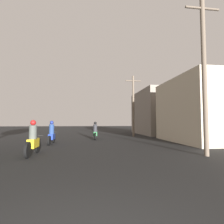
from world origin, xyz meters
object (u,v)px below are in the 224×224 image
(building_right_near, at_px, (209,110))
(motorcycle_green, at_px, (95,132))
(building_right_far, at_px, (157,113))
(utility_pole_near, at_px, (204,71))
(motorcycle_blue, at_px, (52,135))
(utility_pole_far, at_px, (133,104))
(motorcycle_yellow, at_px, (33,141))

(building_right_near, bearing_deg, motorcycle_green, 160.51)
(motorcycle_green, distance_m, building_right_far, 9.62)
(utility_pole_near, bearing_deg, motorcycle_blue, 145.20)
(motorcycle_green, bearing_deg, building_right_near, -10.14)
(building_right_near, height_order, utility_pole_far, utility_pole_far)
(building_right_far, xyz_separation_m, utility_pole_near, (-3.33, -13.29, 1.10))
(motorcycle_blue, bearing_deg, motorcycle_yellow, -99.75)
(motorcycle_yellow, relative_size, motorcycle_blue, 1.00)
(motorcycle_yellow, height_order, building_right_far, building_right_far)
(building_right_near, xyz_separation_m, utility_pole_far, (-4.44, 5.20, 0.91))
(motorcycle_yellow, bearing_deg, building_right_far, 40.16)
(motorcycle_green, xyz_separation_m, building_right_far, (7.74, 5.36, 1.98))
(motorcycle_green, bearing_deg, motorcycle_yellow, -104.54)
(motorcycle_blue, xyz_separation_m, utility_pole_near, (7.38, -5.13, 3.05))
(building_right_far, height_order, utility_pole_near, utility_pole_near)
(motorcycle_green, xyz_separation_m, building_right_near, (8.34, -2.95, 1.72))
(motorcycle_blue, height_order, motorcycle_green, motorcycle_blue)
(utility_pole_near, bearing_deg, utility_pole_far, 92.83)
(building_right_near, bearing_deg, utility_pole_near, -128.34)
(motorcycle_blue, height_order, building_right_far, building_right_far)
(motorcycle_blue, xyz_separation_m, motorcycle_green, (2.97, 2.80, -0.02))
(building_right_near, xyz_separation_m, utility_pole_near, (-3.93, -4.97, 1.35))
(motorcycle_yellow, relative_size, utility_pole_far, 0.33)
(motorcycle_yellow, xyz_separation_m, motorcycle_green, (2.97, 6.71, -0.03))
(motorcycle_green, height_order, utility_pole_near, utility_pole_near)
(building_right_near, relative_size, utility_pole_near, 0.90)
(motorcycle_yellow, xyz_separation_m, building_right_near, (11.32, 3.76, 1.69))
(motorcycle_blue, height_order, utility_pole_near, utility_pole_near)
(building_right_far, xyz_separation_m, utility_pole_far, (-3.83, -3.12, 0.65))
(motorcycle_green, bearing_deg, utility_pole_near, -51.55)
(motorcycle_blue, xyz_separation_m, utility_pole_far, (6.88, 5.04, 2.60))
(utility_pole_near, bearing_deg, building_right_far, 75.95)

